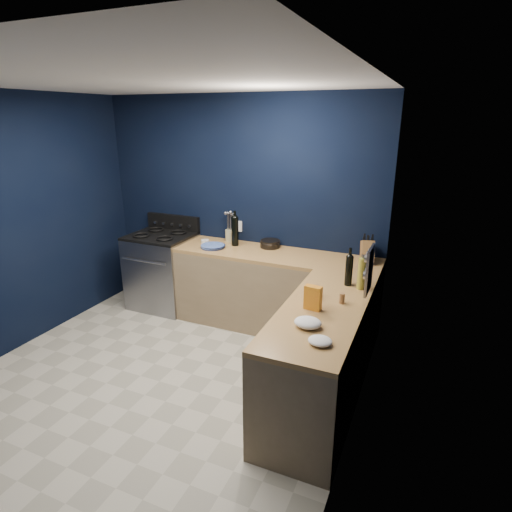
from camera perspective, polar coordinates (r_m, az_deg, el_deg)
The scene contains 28 objects.
floor at distance 4.16m, azimuth -13.06°, elevation -16.49°, with size 3.50×3.50×0.02m, color #A9A393.
ceiling at distance 3.43m, azimuth -16.47°, elevation 22.27°, with size 3.50×3.50×0.02m, color silver.
wall_back at distance 5.03m, azimuth -2.34°, elevation 6.58°, with size 3.50×0.02×2.60m, color black.
wall_right at distance 2.90m, azimuth 14.29°, elevation -3.21°, with size 0.02×3.50×2.60m, color black.
wall_left at distance 4.84m, azimuth -31.38°, elevation 3.35°, with size 0.02×3.50×2.60m, color black.
cab_back at distance 4.79m, azimuth 2.62°, elevation -5.01°, with size 2.30×0.63×0.86m, color #856F51.
top_back at distance 4.63m, azimuth 2.70°, elevation 0.09°, with size 2.30×0.63×0.04m, color brown.
cab_right at distance 3.60m, azimuth 8.71°, elevation -13.86°, with size 0.63×1.67×0.86m, color #856F51.
top_right at distance 3.38m, azimuth 9.08°, elevation -7.40°, with size 0.63×1.67×0.04m, color brown.
gas_range at distance 5.46m, azimuth -12.63°, elevation -2.11°, with size 0.76×0.66×0.92m, color gray.
oven_door at distance 5.23m, azimuth -14.62°, elevation -3.32°, with size 0.59×0.02×0.42m, color black.
cooktop at distance 5.31m, azimuth -12.99°, elevation 2.69°, with size 0.76×0.66×0.03m, color black.
backguard at distance 5.52m, azimuth -11.25°, elevation 4.54°, with size 0.76×0.06×0.20m, color black.
spice_panel at distance 3.46m, azimuth 15.27°, elevation -1.85°, with size 0.02×0.28×0.38m, color gray.
wall_outlet at distance 5.07m, azimuth -2.41°, elevation 4.10°, with size 0.09×0.02×0.13m, color white.
plate_stack at distance 4.85m, azimuth -5.95°, elevation 1.34°, with size 0.27×0.27×0.03m, color #3560A9.
ramekin at distance 5.04m, azimuth -6.97°, elevation 2.00°, with size 0.10×0.10×0.04m, color white.
utensil_crock at distance 5.07m, azimuth -3.57°, elevation 2.83°, with size 0.12×0.12×0.14m, color beige.
wine_bottle_back at distance 4.87m, azimuth -2.89°, elevation 3.36°, with size 0.08×0.08×0.34m, color black.
lemon_basket at distance 4.83m, azimuth 1.95°, elevation 1.68°, with size 0.23×0.23×0.09m, color black.
knife_block at distance 4.48m, azimuth 14.97°, elevation 0.61°, with size 0.12×0.20×0.22m, color brown.
wine_bottle_right at distance 3.81m, azimuth 12.60°, elevation -2.00°, with size 0.07×0.07×0.27m, color black.
oil_bottle at distance 3.75m, azimuth 14.23°, elevation -2.36°, with size 0.07×0.07×0.29m, color #9C942E.
spice_jar_near at distance 3.55m, azimuth 8.33°, elevation -4.78°, with size 0.05×0.05×0.11m, color olive.
spice_jar_far at distance 3.47m, azimuth 11.70°, elevation -5.69°, with size 0.04×0.04×0.09m, color olive.
crouton_bag at distance 3.31m, azimuth 7.80°, elevation -5.69°, with size 0.13×0.06×0.20m, color red.
towel_front at distance 3.06m, azimuth 7.11°, elevation -9.04°, with size 0.20×0.17×0.07m, color white.
towel_end at distance 2.87m, azimuth 8.76°, elevation -11.41°, with size 0.16×0.15×0.05m, color white.
Camera 1 is at (2.14, -2.68, 2.35)m, focal length 29.21 mm.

